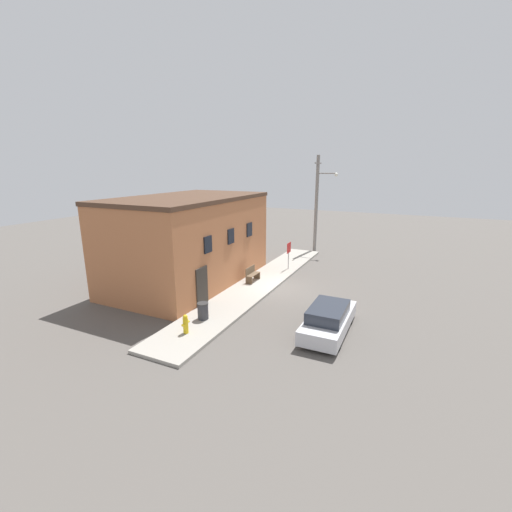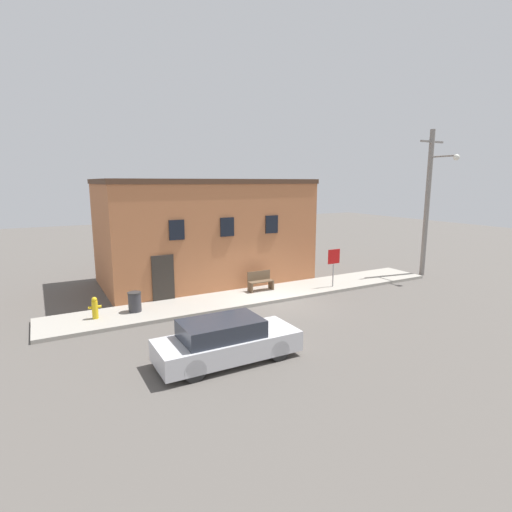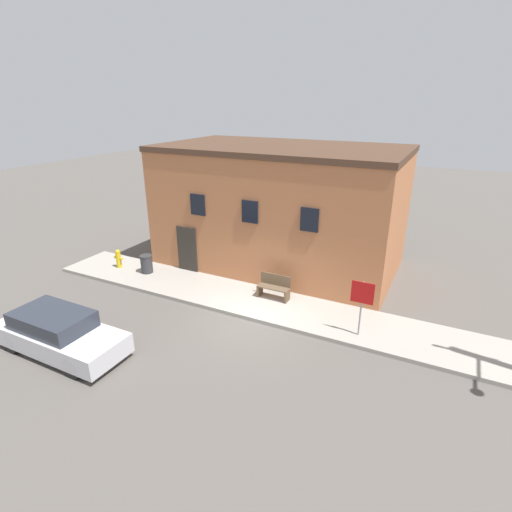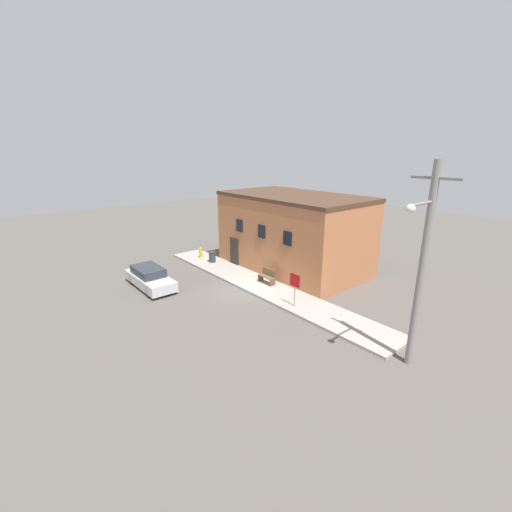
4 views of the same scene
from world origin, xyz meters
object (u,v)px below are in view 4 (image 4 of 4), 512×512
at_px(bench, 267,277).
at_px(trash_bin, 212,257).
at_px(stop_sign, 295,284).
at_px(utility_pole, 422,264).
at_px(fire_hydrant, 201,253).
at_px(parked_car, 150,278).

xyz_separation_m(bench, trash_bin, (-6.11, -0.33, -0.03)).
relative_size(stop_sign, utility_pole, 0.23).
bearing_deg(utility_pole, fire_hydrant, 177.39).
xyz_separation_m(stop_sign, utility_pole, (6.67, -0.12, 2.89)).
distance_m(stop_sign, bench, 3.89).
bearing_deg(trash_bin, fire_hydrant, -175.22).
distance_m(stop_sign, parked_car, 9.61).
relative_size(bench, utility_pole, 0.15).
xyz_separation_m(fire_hydrant, stop_sign, (11.26, -0.70, 0.92)).
bearing_deg(parked_car, trash_bin, 104.58).
xyz_separation_m(utility_pole, parked_car, (-14.89, -4.79, -3.74)).
relative_size(bench, trash_bin, 1.54).
relative_size(stop_sign, bench, 1.53).
bearing_deg(bench, stop_sign, -17.86).
distance_m(bench, trash_bin, 6.12).
distance_m(stop_sign, trash_bin, 9.79).
relative_size(fire_hydrant, bench, 0.69).
bearing_deg(trash_bin, utility_pole, -3.30).
bearing_deg(stop_sign, bench, 162.14).
bearing_deg(trash_bin, stop_sign, -4.87).
relative_size(fire_hydrant, parked_car, 0.20).
distance_m(fire_hydrant, stop_sign, 11.32).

